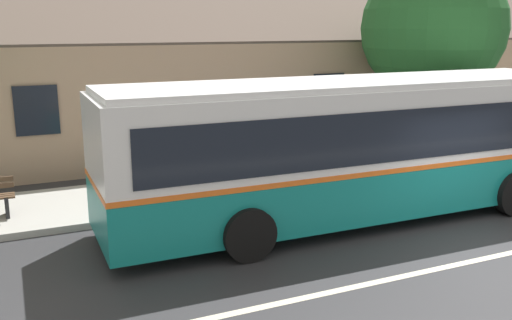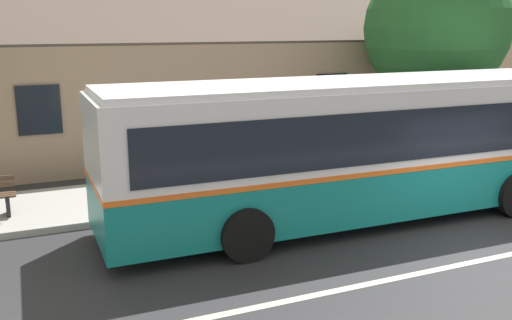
{
  "view_description": "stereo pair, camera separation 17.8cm",
  "coord_description": "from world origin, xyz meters",
  "views": [
    {
      "loc": [
        -8.34,
        -7.13,
        4.18
      ],
      "look_at": [
        -3.27,
        4.19,
        1.2
      ],
      "focal_mm": 40.0,
      "sensor_mm": 36.0,
      "label": 1
    },
    {
      "loc": [
        -8.18,
        -7.2,
        4.18
      ],
      "look_at": [
        -3.27,
        4.19,
        1.2
      ],
      "focal_mm": 40.0,
      "sensor_mm": 36.0,
      "label": 2
    }
  ],
  "objects": [
    {
      "name": "community_building",
      "position": [
        1.28,
        13.35,
        1.94
      ],
      "size": [
        25.82,
        9.46,
        6.9
      ],
      "color": "tan",
      "rests_on": "ground"
    },
    {
      "name": "sidewalk_far",
      "position": [
        0.0,
        6.0,
        0.07
      ],
      "size": [
        60.0,
        3.0,
        0.15
      ],
      "primitive_type": "cube",
      "color": "#ADAAA3",
      "rests_on": "ground"
    },
    {
      "name": "transit_bus",
      "position": [
        -1.49,
        2.9,
        1.64
      ],
      "size": [
        11.07,
        2.86,
        3.04
      ],
      "color": "#147F7A",
      "rests_on": "ground"
    },
    {
      "name": "ground_plane",
      "position": [
        0.0,
        0.0,
        0.0
      ],
      "size": [
        300.0,
        300.0,
        0.0
      ],
      "primitive_type": "plane",
      "color": "#2D2D30"
    },
    {
      "name": "bench_down_street",
      "position": [
        -4.57,
        5.95,
        0.56
      ],
      "size": [
        1.6,
        0.51,
        0.94
      ],
      "color": "brown",
      "rests_on": "sidewalk_far"
    },
    {
      "name": "street_tree_primary",
      "position": [
        3.76,
        6.79,
        4.02
      ],
      "size": [
        4.33,
        4.33,
        6.2
      ],
      "color": "#4C3828",
      "rests_on": "ground"
    },
    {
      "name": "lane_divider_stripe",
      "position": [
        0.0,
        0.0,
        0.0
      ],
      "size": [
        60.0,
        0.16,
        0.01
      ],
      "primitive_type": "cube",
      "color": "beige",
      "rests_on": "ground"
    }
  ]
}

